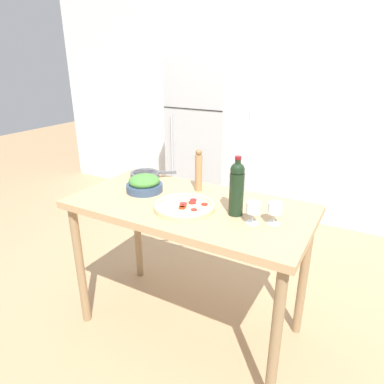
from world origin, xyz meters
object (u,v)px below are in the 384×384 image
(refrigerator, at_px, (208,141))
(wine_glass_near, at_px, (253,209))
(wine_glass_far, at_px, (275,209))
(cast_iron_skillet, at_px, (145,175))
(pepper_mill, at_px, (199,171))
(homemade_pizza, at_px, (184,206))
(salad_bowl, at_px, (144,184))
(wine_bottle, at_px, (237,188))

(refrigerator, distance_m, wine_glass_near, 2.11)
(refrigerator, relative_size, wine_glass_near, 14.67)
(wine_glass_far, height_order, cast_iron_skillet, wine_glass_far)
(pepper_mill, height_order, homemade_pizza, pepper_mill)
(homemade_pizza, xyz_separation_m, cast_iron_skillet, (-0.52, 0.33, 0.01))
(wine_glass_near, height_order, pepper_mill, pepper_mill)
(wine_glass_far, relative_size, salad_bowl, 0.51)
(wine_glass_far, height_order, homemade_pizza, wine_glass_far)
(wine_bottle, bearing_deg, cast_iron_skillet, 162.39)
(wine_bottle, xyz_separation_m, salad_bowl, (-0.65, 0.04, -0.11))
(salad_bowl, bearing_deg, refrigerator, 102.85)
(refrigerator, xyz_separation_m, salad_bowl, (0.38, -1.67, 0.09))
(wine_bottle, distance_m, pepper_mill, 0.42)
(homemade_pizza, bearing_deg, wine_bottle, 14.68)
(refrigerator, xyz_separation_m, wine_glass_far, (1.26, -1.72, 0.13))
(wine_bottle, xyz_separation_m, wine_glass_near, (0.12, -0.06, -0.08))
(salad_bowl, bearing_deg, wine_glass_near, -7.36)
(refrigerator, distance_m, cast_iron_skillet, 1.47)
(refrigerator, height_order, wine_glass_near, refrigerator)
(wine_glass_near, height_order, homemade_pizza, wine_glass_near)
(wine_bottle, relative_size, wine_glass_far, 2.78)
(refrigerator, bearing_deg, wine_glass_near, -56.84)
(wine_bottle, bearing_deg, wine_glass_near, -26.59)
(wine_glass_near, distance_m, pepper_mill, 0.56)
(wine_glass_far, height_order, salad_bowl, wine_glass_far)
(pepper_mill, xyz_separation_m, salad_bowl, (-0.30, -0.19, -0.08))
(wine_bottle, relative_size, salad_bowl, 1.41)
(wine_bottle, height_order, cast_iron_skillet, wine_bottle)
(wine_glass_far, distance_m, cast_iron_skillet, 1.07)
(wine_bottle, bearing_deg, salad_bowl, 176.51)
(refrigerator, distance_m, salad_bowl, 1.71)
(salad_bowl, bearing_deg, wine_glass_far, -3.35)
(wine_bottle, bearing_deg, homemade_pizza, -165.32)
(salad_bowl, xyz_separation_m, homemade_pizza, (0.37, -0.11, -0.03))
(wine_glass_near, xyz_separation_m, pepper_mill, (-0.47, 0.29, 0.05))
(wine_glass_near, relative_size, salad_bowl, 0.51)
(wine_glass_near, distance_m, homemade_pizza, 0.41)
(salad_bowl, relative_size, cast_iron_skillet, 0.80)
(homemade_pizza, distance_m, cast_iron_skillet, 0.62)
(salad_bowl, height_order, cast_iron_skillet, salad_bowl)
(pepper_mill, bearing_deg, homemade_pizza, -77.13)
(refrigerator, relative_size, wine_bottle, 5.28)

